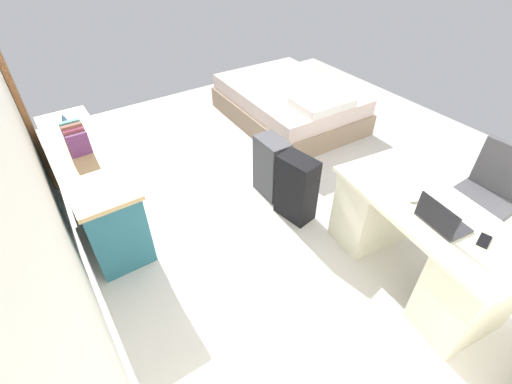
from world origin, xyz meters
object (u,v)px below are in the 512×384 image
Objects in this scene: bed at (289,104)px; computer_mouse at (415,199)px; laptop at (441,220)px; figurine_small at (64,119)px; office_chair at (481,204)px; suitcase_spare_grey at (271,167)px; credenza at (93,184)px; suitcase_black at (296,188)px; cell_phone_near_laptop at (484,241)px; desk at (417,242)px.

computer_mouse reaches higher than bed.
laptop reaches higher than computer_mouse.
computer_mouse is 3.22m from figurine_small.
suitcase_spare_grey is at bearing 35.25° from office_chair.
suitcase_black is (-1.09, -1.57, -0.04)m from credenza.
credenza is at bearing 100.31° from bed.
office_chair is 0.48× the size of bed.
credenza is 13.24× the size of cell_phone_near_laptop.
suitcase_black is 0.42m from suitcase_spare_grey.
laptop is 3.06× the size of figurine_small.
cell_phone_near_laptop is at bearing -168.21° from computer_mouse.
cell_phone_near_laptop reaches higher than suitcase_black.
credenza is (2.22, 2.67, -0.05)m from office_chair.
suitcase_black is at bearing 178.85° from suitcase_spare_grey.
computer_mouse reaches higher than credenza.
desk is at bearing -38.85° from laptop.
cell_phone_near_laptop is (-1.90, -0.30, 0.42)m from suitcase_spare_grey.
bed is at bearing -43.91° from suitcase_spare_grey.
suitcase_spare_grey is at bearing 6.66° from laptop.
desk is 2.88m from credenza.
office_chair is 2.79× the size of laptop.
laptop is 0.27m from computer_mouse.
laptop is 3.37× the size of computer_mouse.
bed is (2.67, -0.84, -0.14)m from desk.
laptop reaches higher than desk.
cell_phone_near_laptop is (-0.26, -0.11, -0.04)m from laptop.
cell_phone_near_laptop is at bearing -177.57° from suitcase_black.
suitcase_spare_grey is (-0.67, -1.58, -0.05)m from credenza.
suitcase_black is 5.99× the size of figurine_small.
cell_phone_near_laptop is at bearing 164.63° from bed.
cell_phone_near_laptop is (-0.35, 0.79, 0.33)m from office_chair.
office_chair reaches higher than cell_phone_near_laptop.
bed is 1.96m from suitcase_black.
figurine_small reaches higher than credenza.
office_chair is at bearing 178.90° from bed.
computer_mouse reaches higher than cell_phone_near_laptop.
credenza is 0.92× the size of bed.
figurine_small is (2.89, 1.77, 0.00)m from laptop.
laptop is at bearing 95.93° from office_chair.
credenza is at bearing 40.88° from desk.
computer_mouse is (0.25, -0.08, -0.03)m from laptop.
figurine_small is (2.79, 2.68, 0.37)m from office_chair.
desk is 0.39m from computer_mouse.
desk is 3.36m from figurine_small.
figurine_small reaches higher than suitcase_black.
laptop is 2.48× the size of cell_phone_near_laptop.
credenza is (2.17, 1.88, -0.02)m from desk.
bed is (2.71, -0.05, -0.18)m from office_chair.
office_chair is 0.98m from laptop.
desk is 0.44m from laptop.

